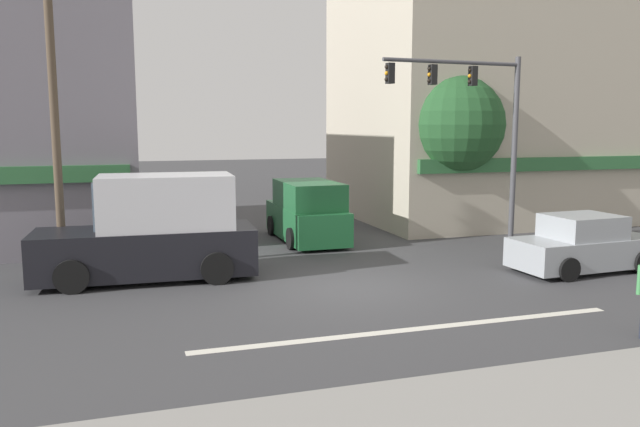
{
  "coord_description": "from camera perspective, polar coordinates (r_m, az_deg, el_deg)",
  "views": [
    {
      "loc": [
        -5.4,
        -14.33,
        4.01
      ],
      "look_at": [
        -0.26,
        2.0,
        1.6
      ],
      "focal_mm": 35.0,
      "sensor_mm": 36.0,
      "label": 1
    }
  ],
  "objects": [
    {
      "name": "street_tree",
      "position": [
        23.33,
        12.25,
        7.9
      ],
      "size": [
        3.58,
        3.58,
        5.85
      ],
      "color": "#4C3823",
      "rests_on": "ground"
    },
    {
      "name": "sedan_crossing_leftbound",
      "position": [
        18.82,
        22.96,
        -2.73
      ],
      "size": [
        4.18,
        2.03,
        1.58
      ],
      "color": "#999EA3",
      "rests_on": "ground"
    },
    {
      "name": "box_truck_crossing_rightbound",
      "position": [
        16.88,
        -14.97,
        -1.66
      ],
      "size": [
        5.68,
        2.43,
        2.75
      ],
      "color": "black",
      "rests_on": "ground"
    },
    {
      "name": "van_approaching_near",
      "position": [
        21.78,
        -1.19,
        0.08
      ],
      "size": [
        2.05,
        4.61,
        2.11
      ],
      "color": "#1E6033",
      "rests_on": "ground"
    },
    {
      "name": "traffic_light_mast",
      "position": [
        20.59,
        14.56,
        8.57
      ],
      "size": [
        4.89,
        0.47,
        6.2
      ],
      "color": "#47474C",
      "rests_on": "ground"
    },
    {
      "name": "utility_pole_near_left",
      "position": [
        17.86,
        -23.11,
        8.32
      ],
      "size": [
        1.4,
        0.22,
        8.31
      ],
      "color": "brown",
      "rests_on": "ground"
    },
    {
      "name": "ground_plane",
      "position": [
        15.83,
        3.09,
        -6.67
      ],
      "size": [
        120.0,
        120.0,
        0.0
      ],
      "primitive_type": "plane",
      "color": "#3D3D3F"
    },
    {
      "name": "building_right_corner",
      "position": [
        28.99,
        15.1,
        10.68
      ],
      "size": [
        11.96,
        9.59,
        11.0
      ],
      "color": "#B7AD99",
      "rests_on": "ground"
    },
    {
      "name": "lane_marking_stripe",
      "position": [
        12.75,
        8.71,
        -10.4
      ],
      "size": [
        9.0,
        0.24,
        0.01
      ],
      "primitive_type": "cube",
      "color": "silver",
      "rests_on": "ground"
    }
  ]
}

